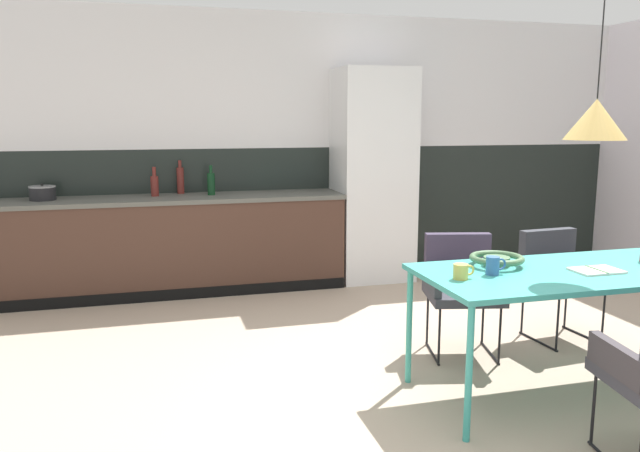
# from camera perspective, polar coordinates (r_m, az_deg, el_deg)

# --- Properties ---
(ground_plane) EXTENTS (8.94, 8.94, 0.00)m
(ground_plane) POSITION_cam_1_polar(r_m,az_deg,el_deg) (3.85, 13.24, -15.08)
(ground_plane) COLOR tan
(back_wall_splashback_dark) EXTENTS (6.88, 0.12, 1.32)m
(back_wall_splashback_dark) POSITION_cam_1_polar(r_m,az_deg,el_deg) (6.49, 0.19, 1.43)
(back_wall_splashback_dark) COLOR black
(back_wall_splashback_dark) RESTS_ON ground
(back_wall_panel_upper) EXTENTS (6.88, 0.12, 1.32)m
(back_wall_panel_upper) POSITION_cam_1_polar(r_m,az_deg,el_deg) (6.43, 0.20, 13.10)
(back_wall_panel_upper) COLOR silver
(back_wall_panel_upper) RESTS_ON back_wall_splashback_dark
(kitchen_counter) EXTENTS (3.36, 0.63, 0.90)m
(kitchen_counter) POSITION_cam_1_polar(r_m,az_deg,el_deg) (5.94, -14.14, -1.70)
(kitchen_counter) COLOR #452C22
(kitchen_counter) RESTS_ON ground
(refrigerator_column) EXTENTS (0.74, 0.60, 2.09)m
(refrigerator_column) POSITION_cam_1_polar(r_m,az_deg,el_deg) (6.23, 4.87, 4.61)
(refrigerator_column) COLOR silver
(refrigerator_column) RESTS_ON ground
(dining_table) EXTENTS (1.89, 0.82, 0.74)m
(dining_table) POSITION_cam_1_polar(r_m,az_deg,el_deg) (3.92, 22.75, -4.27)
(dining_table) COLOR teal
(dining_table) RESTS_ON ground
(armchair_facing_counter) EXTENTS (0.52, 0.50, 0.79)m
(armchair_facing_counter) POSITION_cam_1_polar(r_m,az_deg,el_deg) (4.90, 20.91, -3.76)
(armchair_facing_counter) COLOR #37363E
(armchair_facing_counter) RESTS_ON ground
(armchair_head_of_table) EXTENTS (0.57, 0.57, 0.81)m
(armchair_head_of_table) POSITION_cam_1_polar(r_m,az_deg,el_deg) (4.41, 12.78, -4.67)
(armchair_head_of_table) COLOR #37363E
(armchair_head_of_table) RESTS_ON ground
(fruit_bowl) EXTENTS (0.32, 0.32, 0.06)m
(fruit_bowl) POSITION_cam_1_polar(r_m,az_deg,el_deg) (3.82, 15.88, -2.93)
(fruit_bowl) COLOR #4C704C
(fruit_bowl) RESTS_ON dining_table
(open_book) EXTENTS (0.27, 0.19, 0.02)m
(open_book) POSITION_cam_1_polar(r_m,az_deg,el_deg) (3.88, 23.99, -3.74)
(open_book) COLOR white
(open_book) RESTS_ON dining_table
(mug_wide_latte) EXTENTS (0.12, 0.07, 0.10)m
(mug_wide_latte) POSITION_cam_1_polar(r_m,az_deg,el_deg) (3.60, 15.59, -3.51)
(mug_wide_latte) COLOR #335B93
(mug_wide_latte) RESTS_ON dining_table
(mug_glass_clear) EXTENTS (0.12, 0.08, 0.08)m
(mug_glass_clear) POSITION_cam_1_polar(r_m,az_deg,el_deg) (3.46, 12.81, -4.09)
(mug_glass_clear) COLOR gold
(mug_glass_clear) RESTS_ON dining_table
(cooking_pot) EXTENTS (0.22, 0.22, 0.15)m
(cooking_pot) POSITION_cam_1_polar(r_m,az_deg,el_deg) (5.99, -24.07, 2.78)
(cooking_pot) COLOR black
(cooking_pot) RESTS_ON kitchen_counter
(bottle_oil_tall) EXTENTS (0.07, 0.07, 0.32)m
(bottle_oil_tall) POSITION_cam_1_polar(r_m,az_deg,el_deg) (6.10, -12.67, 4.17)
(bottle_oil_tall) COLOR maroon
(bottle_oil_tall) RESTS_ON kitchen_counter
(bottle_vinegar_dark) EXTENTS (0.07, 0.07, 0.27)m
(bottle_vinegar_dark) POSITION_cam_1_polar(r_m,az_deg,el_deg) (5.94, -14.91, 3.67)
(bottle_vinegar_dark) COLOR maroon
(bottle_vinegar_dark) RESTS_ON kitchen_counter
(bottle_wine_green) EXTENTS (0.07, 0.07, 0.28)m
(bottle_wine_green) POSITION_cam_1_polar(r_m,az_deg,el_deg) (5.92, -9.94, 3.88)
(bottle_wine_green) COLOR #0F3319
(bottle_wine_green) RESTS_ON kitchen_counter
(pendant_lamp_over_table_near) EXTENTS (0.34, 0.34, 1.09)m
(pendant_lamp_over_table_near) POSITION_cam_1_polar(r_m,az_deg,el_deg) (3.79, 23.94, 8.93)
(pendant_lamp_over_table_near) COLOR black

